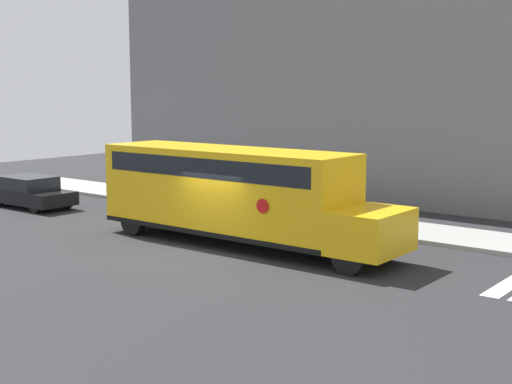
% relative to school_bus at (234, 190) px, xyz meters
% --- Properties ---
extents(ground_plane, '(60.00, 60.00, 0.00)m').
position_rel_school_bus_xyz_m(ground_plane, '(0.10, -1.17, -1.83)').
color(ground_plane, '#28282B').
extents(sidewalk_strip, '(44.00, 3.00, 0.15)m').
position_rel_school_bus_xyz_m(sidewalk_strip, '(0.10, 5.33, -1.76)').
color(sidewalk_strip, '#9E9E99').
rests_on(sidewalk_strip, ground).
extents(building_backdrop, '(32.00, 4.00, 13.28)m').
position_rel_school_bus_xyz_m(building_backdrop, '(0.10, 11.83, 4.81)').
color(building_backdrop, slate).
rests_on(building_backdrop, ground).
extents(school_bus, '(11.06, 2.57, 3.20)m').
position_rel_school_bus_xyz_m(school_bus, '(0.00, 0.00, 0.00)').
color(school_bus, yellow).
rests_on(school_bus, ground).
extents(parked_car, '(4.10, 1.85, 1.37)m').
position_rel_school_bus_xyz_m(parked_car, '(-11.76, 0.19, -1.15)').
color(parked_car, black).
rests_on(parked_car, ground).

